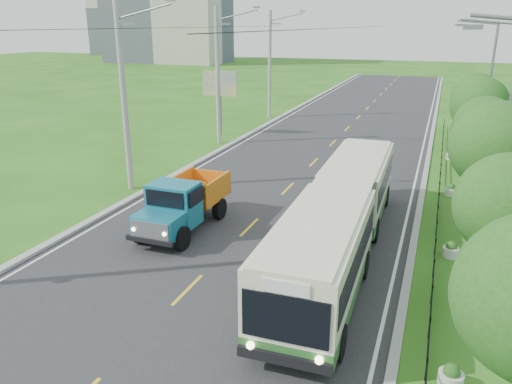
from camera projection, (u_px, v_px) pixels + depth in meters
The scene contains 26 objects.
ground at pixel (188, 290), 17.41m from camera, with size 240.00×240.00×0.00m, color #285814.
road at pixel (321, 155), 35.16m from camera, with size 14.00×120.00×0.02m, color #28282B.
curb_left at pixel (227, 146), 37.52m from camera, with size 0.40×120.00×0.15m, color #9E9E99.
curb_right at pixel (427, 164), 32.79m from camera, with size 0.30×120.00×0.10m, color #9E9E99.
edge_line_left at pixel (234, 147), 37.35m from camera, with size 0.12×120.00×0.00m, color silver.
edge_line_right at pixel (419, 164), 32.97m from camera, with size 0.12×120.00×0.00m, color silver.
centre_dash at pixel (188, 289), 17.40m from camera, with size 0.12×2.20×0.00m, color yellow.
railing_right at pixel (439, 189), 27.11m from camera, with size 0.04×40.00×0.60m, color black.
pole_near at pixel (124, 98), 26.49m from camera, with size 3.51×0.32×10.00m.
pole_mid at pixel (218, 76), 37.15m from camera, with size 3.51×0.32×10.00m.
pole_far at pixel (270, 65), 47.80m from camera, with size 3.51×0.32×10.00m.
tree_second at pixel (509, 210), 14.93m from camera, with size 3.18×3.26×5.30m.
tree_third at pixel (496, 150), 20.11m from camera, with size 3.60×3.62×6.00m.
tree_fourth at pixel (485, 131), 25.56m from camera, with size 3.24×3.31×5.40m.
tree_fifth at pixel (480, 108), 30.81m from camera, with size 3.48×3.52×5.80m.
tree_back at pixel (475, 99), 36.20m from camera, with size 3.30×3.36×5.50m.
streetlight_mid at pixel (506, 107), 24.76m from camera, with size 3.02×0.20×9.07m.
streetlight_far at pixel (488, 79), 37.19m from camera, with size 3.02×0.20×9.07m.
planter_front at pixel (451, 377), 12.71m from camera, with size 0.64×0.64×0.67m.
planter_near at pixel (451, 250), 19.81m from camera, with size 0.64×0.64×0.67m.
planter_mid at pixel (451, 190), 26.91m from camera, with size 0.64×0.64×0.67m.
planter_far at pixel (451, 155), 34.02m from camera, with size 0.64×0.64×0.67m.
billboard_left at pixel (220, 88), 40.61m from camera, with size 3.00×0.20×5.20m.
apartment_far at pixel (135, 8), 146.17m from camera, with size 24.00×14.00×26.00m, color #B7B2A3.
bus at pixel (341, 214), 19.34m from camera, with size 2.86×15.69×3.02m.
dump_truck at pixel (183, 201), 22.16m from camera, with size 2.28×5.72×2.39m.
Camera 1 is at (7.60, -13.59, 8.83)m, focal length 35.00 mm.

